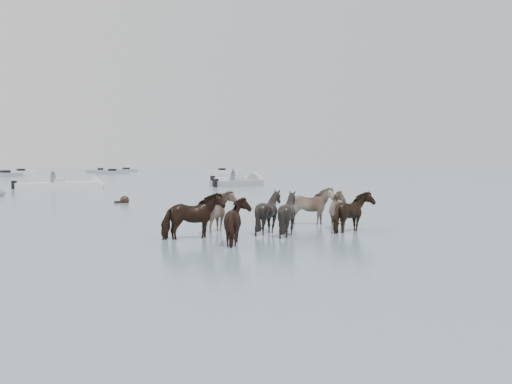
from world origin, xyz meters
TOP-DOWN VIEW (x-y plane):
  - ground at (0.00, 0.00)m, footprint 400.00×400.00m
  - pony_herd at (1.96, 0.12)m, footprint 6.37×3.75m
  - swimming_pony at (4.18, 13.62)m, footprint 0.72×0.44m
  - motorboat_c at (7.99, 29.55)m, footprint 6.69×2.80m
  - motorboat_d at (20.58, 24.98)m, footprint 5.15×1.98m
  - motorboat_e at (26.23, 32.11)m, footprint 5.91×2.22m

SIDE VIEW (x-z plane):
  - ground at x=0.00m, z-range 0.00..0.00m
  - swimming_pony at x=4.18m, z-range -0.12..0.32m
  - motorboat_c at x=7.99m, z-range -0.74..1.18m
  - motorboat_e at x=26.23m, z-range -0.73..1.19m
  - motorboat_d at x=20.58m, z-range -0.73..1.19m
  - pony_herd at x=1.96m, z-range -0.15..1.18m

